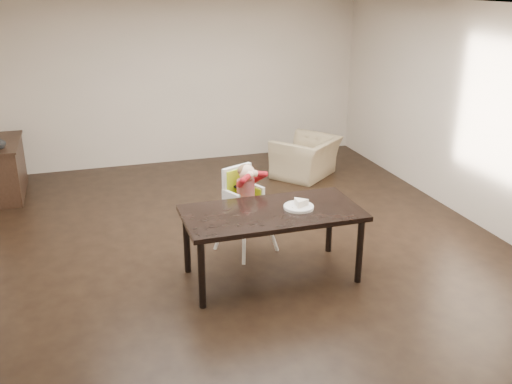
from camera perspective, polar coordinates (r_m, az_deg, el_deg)
ground at (r=6.76m, az=-1.12°, el=-5.26°), size 7.00×7.00×0.00m
room_walls at (r=6.18m, az=-1.24°, el=10.39°), size 6.02×7.02×2.71m
dining_table at (r=5.79m, az=1.62°, el=-2.61°), size 1.80×0.90×0.75m
high_chair at (r=6.36m, az=-1.17°, el=0.20°), size 0.57×0.57×1.04m
plate at (r=5.83m, az=4.35°, el=-1.33°), size 0.33×0.33×0.09m
armchair at (r=8.97m, az=5.03°, el=4.12°), size 1.13×1.08×0.83m
sideboard at (r=8.90m, az=-23.64°, el=2.18°), size 0.44×1.26×0.79m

